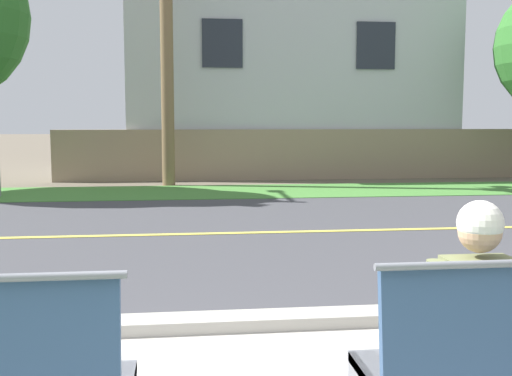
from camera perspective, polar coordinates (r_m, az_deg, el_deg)
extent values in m
plane|color=#665B4C|center=(10.52, -5.08, -2.78)|extent=(140.00, 140.00, 0.00)
cube|color=#ADA89E|center=(5.00, -3.06, -12.23)|extent=(44.00, 0.30, 0.11)
cube|color=#424247|center=(9.04, -4.79, -4.23)|extent=(52.00, 8.00, 0.01)
cube|color=#E0CC4C|center=(9.04, -4.79, -4.20)|extent=(48.00, 0.14, 0.01)
cube|color=#478438|center=(14.34, -5.55, -0.36)|extent=(48.00, 2.80, 0.02)
cylinder|color=#47382D|center=(3.47, 16.77, -12.97)|extent=(0.15, 0.42, 0.15)
cylinder|color=#47382D|center=(3.54, 19.51, -12.66)|extent=(0.15, 0.42, 0.15)
cylinder|color=#47382D|center=(3.81, 18.03, -16.01)|extent=(0.12, 0.12, 0.43)
cube|color=#6B7047|center=(3.28, 19.69, -10.51)|extent=(0.34, 0.20, 0.52)
cylinder|color=#6B7047|center=(3.21, 16.05, -10.42)|extent=(0.09, 0.09, 0.46)
sphere|color=tan|center=(3.21, 19.86, -3.77)|extent=(0.21, 0.21, 0.21)
sphere|color=beige|center=(3.20, 19.89, -3.06)|extent=(0.22, 0.22, 0.22)
cylinder|color=brown|center=(16.10, -8.25, 16.24)|extent=(0.32, 0.32, 8.93)
cube|color=gray|center=(17.43, 3.27, 3.10)|extent=(13.00, 0.36, 1.40)
cube|color=#B7BCC1|center=(20.67, 2.36, 11.03)|extent=(9.53, 6.40, 6.77)
cube|color=#232833|center=(17.27, -3.11, 13.12)|extent=(1.10, 0.06, 1.30)
cube|color=#232833|center=(18.07, 10.95, 12.71)|extent=(1.10, 0.06, 1.30)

